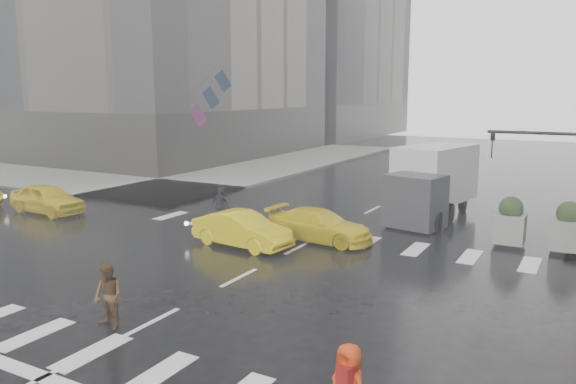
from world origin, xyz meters
The scene contains 14 objects.
ground centered at (0.00, 0.00, 0.00)m, with size 120.00×120.00×0.00m, color black.
sidewalk_nw centered at (-19.50, 17.50, 0.07)m, with size 35.00×35.00×0.15m, color slate.
road_markings centered at (0.00, 0.00, 0.01)m, with size 18.00×48.00×0.01m, color silver, non-canonical shape.
traffic_signal_pole centered at (9.01, 8.01, 3.22)m, with size 4.45×0.42×4.50m.
planter_west centered at (7.00, 8.20, 0.98)m, with size 1.10×1.10×1.80m.
planter_mid centered at (9.00, 8.20, 0.98)m, with size 1.10×1.10×1.80m.
flag_cluster centered at (-15.08, 18.50, 5.64)m, with size 2.87×3.06×4.69m.
pedestrian_brown centered at (-0.68, -4.81, 0.84)m, with size 0.81×0.64×1.68m, color #4E351C.
pedestrian_far_a centered at (-4.71, 5.56, 0.88)m, with size 1.04×0.63×1.77m, color black.
pedestrian_far_b centered at (3.03, 9.03, 0.81)m, with size 1.04×0.58×1.61m, color black.
taxi_front centered at (-13.66, 3.52, 0.72)m, with size 1.69×4.21×1.43m, color yellow.
taxi_mid centered at (-1.97, 3.14, 0.67)m, with size 1.42×4.06×1.34m, color yellow.
taxi_rear centered at (0.26, 5.32, 0.63)m, with size 1.77×3.85×1.26m, color yellow.
box_truck centered at (3.00, 11.45, 1.79)m, with size 2.37×6.32×3.36m.
Camera 1 is at (9.74, -14.28, 5.88)m, focal length 35.00 mm.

